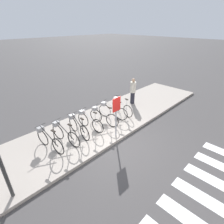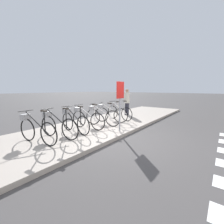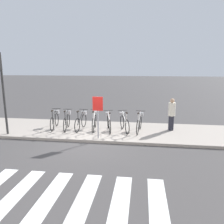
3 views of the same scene
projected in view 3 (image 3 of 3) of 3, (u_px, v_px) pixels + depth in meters
name	position (u px, v px, depth m)	size (l,w,h in m)	color
ground_plane	(88.00, 143.00, 9.36)	(120.00, 120.00, 0.00)	#423F3F
sidewalk	(96.00, 130.00, 10.92)	(16.55, 3.25, 0.12)	#9E9389
parked_bicycle_0	(55.00, 119.00, 11.06)	(0.46, 1.63, 1.01)	black
parked_bicycle_1	(67.00, 120.00, 10.91)	(0.46, 1.63, 1.01)	black
parked_bicycle_2	(81.00, 120.00, 10.87)	(0.46, 1.64, 1.01)	black
parked_bicycle_3	(94.00, 121.00, 10.81)	(0.46, 1.64, 1.01)	black
parked_bicycle_4	(109.00, 122.00, 10.59)	(0.56, 1.60, 1.01)	black
parked_bicycle_5	(124.00, 122.00, 10.60)	(0.67, 1.56, 1.01)	black
parked_bicycle_6	(139.00, 122.00, 10.50)	(0.46, 1.64, 1.01)	black
pedestrian	(172.00, 114.00, 10.61)	(0.34, 0.34, 1.58)	#23232D
traffic_light	(0.00, 77.00, 9.54)	(0.24, 0.40, 3.69)	#2D2D2D
sign_post	(98.00, 110.00, 9.30)	(0.44, 0.07, 1.84)	#99999E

